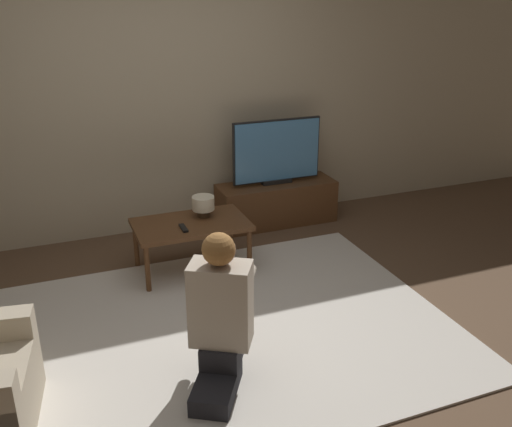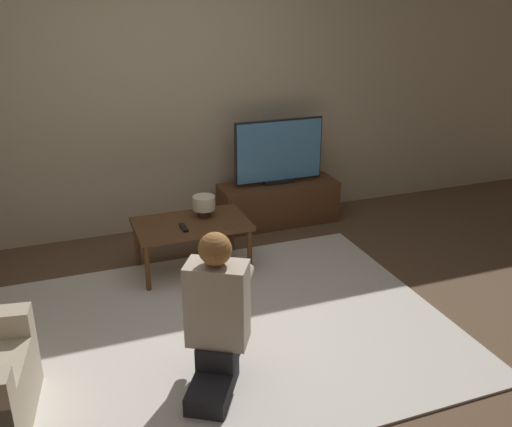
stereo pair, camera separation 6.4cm
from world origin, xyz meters
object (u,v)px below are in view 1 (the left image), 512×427
tv (277,151)px  table_lamp (203,204)px  person_kneeling (220,312)px  coffee_table (191,228)px

tv → table_lamp: size_ratio=4.82×
tv → person_kneeling: bearing=-120.7°
coffee_table → table_lamp: (0.13, 0.09, 0.15)m
table_lamp → coffee_table: bearing=-146.8°
table_lamp → person_kneeling: bearing=-103.1°
tv → coffee_table: (-1.03, -0.68, -0.34)m
coffee_table → table_lamp: 0.22m
tv → coffee_table: tv is taller
person_kneeling → table_lamp: bearing=-72.3°
tv → coffee_table: size_ratio=0.97×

